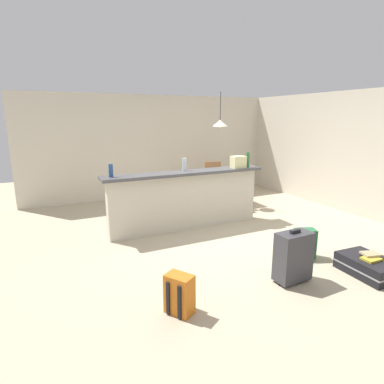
{
  "coord_description": "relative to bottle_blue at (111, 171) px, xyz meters",
  "views": [
    {
      "loc": [
        -2.76,
        -4.63,
        1.97
      ],
      "look_at": [
        -0.24,
        0.6,
        0.6
      ],
      "focal_mm": 29.81,
      "sensor_mm": 36.0,
      "label": 1
    }
  ],
  "objects": [
    {
      "name": "backpack_orange",
      "position": [
        0.16,
        -2.34,
        -0.95
      ],
      "size": [
        0.33,
        0.33,
        0.42
      ],
      "color": "orange",
      "rests_on": "ground_plane"
    },
    {
      "name": "grocery_bag",
      "position": [
        2.34,
        -0.09,
        0.01
      ],
      "size": [
        0.26,
        0.18,
        0.22
      ],
      "primitive_type": "cube",
      "color": "beige",
      "rests_on": "bar_countertop"
    },
    {
      "name": "ground_plane",
      "position": [
        1.76,
        -0.4,
        -1.17
      ],
      "size": [
        13.0,
        13.0,
        0.05
      ],
      "primitive_type": "cube",
      "color": "#BCAD8E"
    },
    {
      "name": "bar_countertop",
      "position": [
        1.3,
        -0.03,
        -0.13
      ],
      "size": [
        2.96,
        0.4,
        0.05
      ],
      "primitive_type": "cube",
      "color": "#4C4C51",
      "rests_on": "partition_half_wall"
    },
    {
      "name": "partition_half_wall",
      "position": [
        1.3,
        -0.03,
        -0.65
      ],
      "size": [
        2.8,
        0.2,
        0.99
      ],
      "primitive_type": "cube",
      "color": "beige",
      "rests_on": "ground_plane"
    },
    {
      "name": "bottle_blue",
      "position": [
        0.0,
        0.0,
        0.0
      ],
      "size": [
        0.07,
        0.07,
        0.21
      ],
      "primitive_type": "cylinder",
      "color": "#284C89",
      "rests_on": "bar_countertop"
    },
    {
      "name": "backpack_green",
      "position": [
        2.3,
        -1.9,
        -0.95
      ],
      "size": [
        0.33,
        0.31,
        0.42
      ],
      "color": "#286B3D",
      "rests_on": "ground_plane"
    },
    {
      "name": "dining_chair_near_partition",
      "position": [
        2.66,
        0.67,
        -0.63
      ],
      "size": [
        0.42,
        0.42,
        0.93
      ],
      "color": "#9E754C",
      "rests_on": "ground_plane"
    },
    {
      "name": "pendant_lamp",
      "position": [
        2.66,
        1.13,
        0.69
      ],
      "size": [
        0.34,
        0.34,
        0.78
      ],
      "color": "black"
    },
    {
      "name": "bottle_green",
      "position": [
        2.55,
        -0.08,
        0.04
      ],
      "size": [
        0.07,
        0.07,
        0.28
      ],
      "primitive_type": "cylinder",
      "color": "#2D6B38",
      "rests_on": "bar_countertop"
    },
    {
      "name": "suitcase_flat_black",
      "position": [
        2.66,
        -2.63,
        -1.04
      ],
      "size": [
        0.53,
        0.84,
        0.22
      ],
      "color": "black",
      "rests_on": "ground_plane"
    },
    {
      "name": "wall_back",
      "position": [
        1.76,
        2.65,
        0.1
      ],
      "size": [
        6.6,
        0.1,
        2.5
      ],
      "primitive_type": "cube",
      "color": "beige",
      "rests_on": "ground_plane"
    },
    {
      "name": "dining_chair_far_side",
      "position": [
        2.77,
        1.69,
        -0.63
      ],
      "size": [
        0.48,
        0.48,
        0.93
      ],
      "color": "#9E754C",
      "rests_on": "ground_plane"
    },
    {
      "name": "dining_table",
      "position": [
        2.7,
        1.21,
        -0.5
      ],
      "size": [
        1.1,
        0.8,
        0.74
      ],
      "color": "brown",
      "rests_on": "ground_plane"
    },
    {
      "name": "bottle_clear",
      "position": [
        1.3,
        0.06,
        0.01
      ],
      "size": [
        0.07,
        0.07,
        0.22
      ],
      "primitive_type": "cylinder",
      "color": "silver",
      "rests_on": "bar_countertop"
    },
    {
      "name": "wall_right",
      "position": [
        4.81,
        -0.1,
        0.1
      ],
      "size": [
        0.1,
        6.0,
        2.5
      ],
      "primitive_type": "cube",
      "color": "beige",
      "rests_on": "ground_plane"
    },
    {
      "name": "suitcase_upright_charcoal",
      "position": [
        1.65,
        -2.35,
        -0.82
      ],
      "size": [
        0.45,
        0.25,
        0.67
      ],
      "color": "#38383D",
      "rests_on": "ground_plane"
    },
    {
      "name": "book_stack",
      "position": [
        2.67,
        -2.65,
        -0.9
      ],
      "size": [
        0.31,
        0.25,
        0.06
      ],
      "color": "gold",
      "rests_on": "suitcase_flat_black"
    }
  ]
}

